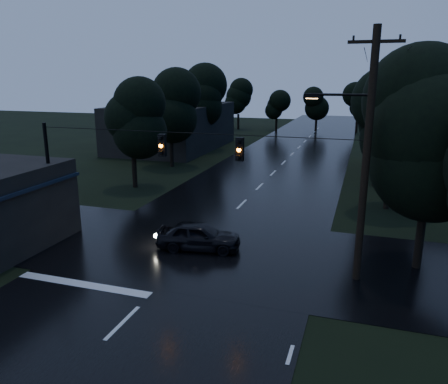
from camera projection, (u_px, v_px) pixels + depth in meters
The scene contains 16 objects.
main_road at pixel (273, 173), 37.91m from camera, with size 12.00×120.00×0.02m, color black.
cross_street at pixel (197, 249), 21.37m from camera, with size 60.00×9.00×0.02m, color black.
building_far_right at pixel (447, 149), 36.83m from camera, with size 10.00×14.00×4.40m, color black.
building_far_left at pixel (173, 127), 50.64m from camera, with size 10.00×16.00×5.00m, color black.
utility_pole_main at pixel (364, 154), 16.88m from camera, with size 3.50×0.30×10.00m.
utility_pole_far at pixel (378, 136), 32.59m from camera, with size 2.00×0.30×7.50m.
anchor_pole_left at pixel (50, 183), 21.92m from camera, with size 0.18×0.18×6.00m, color black.
span_signals at pixel (199, 146), 18.92m from camera, with size 15.00×0.37×1.12m.
tree_corner_near at pixel (433, 132), 17.75m from camera, with size 4.48×4.48×9.44m.
tree_left_a at pixel (132, 118), 31.90m from camera, with size 3.92×3.92×8.26m.
tree_left_b at pixel (170, 105), 39.33m from camera, with size 4.20×4.20×8.85m.
tree_left_c at pixel (203, 96), 48.60m from camera, with size 4.48×4.48×9.44m.
tree_right_a at pixel (395, 120), 26.42m from camera, with size 4.20×4.20×8.85m.
tree_right_b at pixel (398, 106), 33.49m from camera, with size 4.48×4.48×9.44m.
tree_right_c at pixel (399, 95), 42.40m from camera, with size 4.76×4.76×10.03m.
car at pixel (199, 236), 21.15m from camera, with size 1.63×4.06×1.38m, color black.
Camera 1 is at (7.41, -6.55, 8.19)m, focal length 35.00 mm.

